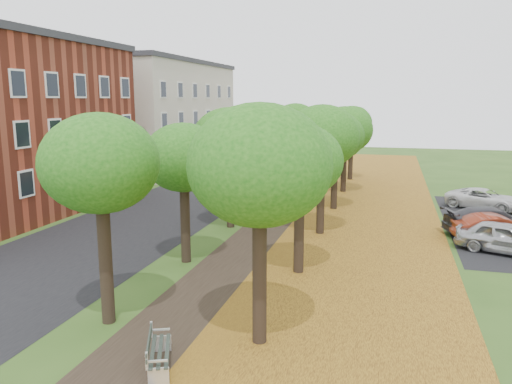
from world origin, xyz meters
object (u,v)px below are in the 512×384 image
Objects in this scene: car_red at (498,229)px; bench at (158,351)px; car_white at (484,199)px; car_silver at (505,238)px; car_grey at (492,221)px.

bench is at bearing 132.27° from car_red.
car_white is at bearing -16.52° from car_red.
car_silver is (10.54, 12.89, 0.25)m from bench.
car_grey is at bearing 21.11° from car_silver.
car_white is (0.64, 6.54, -0.08)m from car_grey.
car_grey reaches higher than car_red.
bench is at bearing 161.83° from car_silver.
car_white is at bearing -49.58° from bench.
car_red is 7.93m from car_white.
car_silver and car_grey have the same top height.
car_silver is 0.92× the size of car_white.
car_grey is 6.57m from car_white.
car_grey is (10.54, 15.96, 0.25)m from bench.
bench is 0.46× the size of car_red.
car_white is at bearing -23.82° from car_grey.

